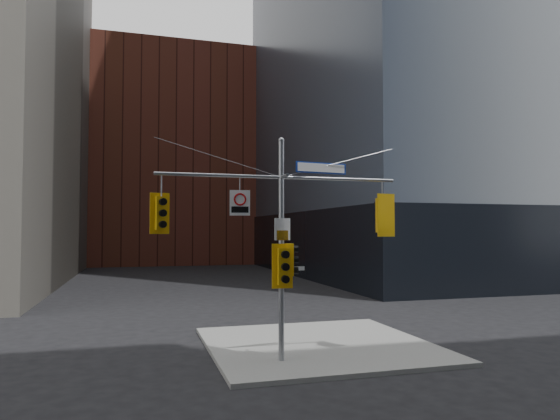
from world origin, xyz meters
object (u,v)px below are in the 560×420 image
traffic_light_west_arm (161,213)px  regulatory_sign_arm (240,202)px  signal_assembly (281,226)px  street_sign_blade (321,168)px  traffic_light_pole_side (291,260)px  traffic_light_pole_front (284,266)px  traffic_light_east_arm (382,215)px

traffic_light_west_arm → regulatory_sign_arm: regulatory_sign_arm is taller
signal_assembly → street_sign_blade: signal_assembly is taller
traffic_light_pole_side → traffic_light_pole_front: traffic_light_pole_front is taller
traffic_light_east_arm → traffic_light_west_arm: bearing=-10.1°
signal_assembly → traffic_light_pole_side: bearing=-0.2°
street_sign_blade → traffic_light_pole_front: bearing=-176.7°
traffic_light_pole_side → traffic_light_west_arm: bearing=100.9°
traffic_light_pole_front → traffic_light_east_arm: bearing=7.2°
regulatory_sign_arm → street_sign_blade: bearing=7.3°
traffic_light_east_arm → street_sign_blade: 2.71m
traffic_light_pole_front → regulatory_sign_arm: regulatory_sign_arm is taller
traffic_light_east_arm → regulatory_sign_arm: regulatory_sign_arm is taller
traffic_light_east_arm → traffic_light_pole_side: size_ratio=1.40×
signal_assembly → traffic_light_east_arm: (3.60, 0.00, 0.38)m
traffic_light_east_arm → traffic_light_pole_side: bearing=-9.9°
traffic_light_east_arm → street_sign_blade: bearing=-10.1°
traffic_light_west_arm → traffic_light_east_arm: 7.37m
signal_assembly → street_sign_blade: size_ratio=4.34×
traffic_light_east_arm → traffic_light_pole_front: traffic_light_east_arm is taller
signal_assembly → regulatory_sign_arm: size_ratio=9.98×
traffic_light_pole_front → street_sign_blade: street_sign_blade is taller
regulatory_sign_arm → traffic_light_pole_side: bearing=7.5°
traffic_light_west_arm → signal_assembly: bearing=-13.1°
traffic_light_pole_side → regulatory_sign_arm: bearing=101.7°
traffic_light_east_arm → street_sign_blade: (-2.22, 0.00, 1.55)m
signal_assembly → traffic_light_west_arm: signal_assembly is taller
signal_assembly → traffic_light_pole_side: (0.32, -0.00, -1.08)m
traffic_light_west_arm → traffic_light_pole_side: bearing=-13.1°
signal_assembly → traffic_light_east_arm: bearing=0.0°
street_sign_blade → traffic_light_west_arm: bearing=172.2°
signal_assembly → regulatory_sign_arm: bearing=-179.2°
signal_assembly → street_sign_blade: bearing=0.1°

